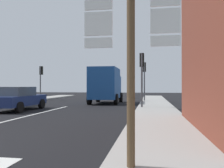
# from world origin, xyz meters

# --- Properties ---
(ground_plane) EXTENTS (80.00, 80.00, 0.00)m
(ground_plane) POSITION_xyz_m (0.00, 10.00, 0.00)
(ground_plane) COLOR black
(sidewalk_right) EXTENTS (2.44, 44.00, 0.14)m
(sidewalk_right) POSITION_xyz_m (6.48, 8.00, 0.07)
(sidewalk_right) COLOR #9E9B96
(sidewalk_right) RESTS_ON ground
(lane_centre_stripe) EXTENTS (0.16, 12.00, 0.01)m
(lane_centre_stripe) POSITION_xyz_m (0.00, 6.00, 0.01)
(lane_centre_stripe) COLOR silver
(lane_centre_stripe) RESTS_ON ground
(sedan_far) EXTENTS (1.98, 4.20, 1.47)m
(sedan_far) POSITION_xyz_m (-2.02, 8.93, 0.76)
(sedan_far) COLOR navy
(sedan_far) RESTS_ON ground
(delivery_truck) EXTENTS (2.53, 5.03, 3.05)m
(delivery_truck) POSITION_xyz_m (2.28, 15.53, 1.65)
(delivery_truck) COLOR #19478C
(delivery_truck) RESTS_ON ground
(route_sign_post) EXTENTS (1.66, 0.14, 3.20)m
(route_sign_post) POSITION_xyz_m (5.78, -0.39, 1.91)
(route_sign_post) COLOR brown
(route_sign_post) RESTS_ON ground
(traffic_light_far_right) EXTENTS (0.30, 0.49, 3.78)m
(traffic_light_far_right) POSITION_xyz_m (5.56, 18.02, 2.80)
(traffic_light_far_right) COLOR #47474C
(traffic_light_far_right) RESTS_ON ground
(traffic_light_far_left) EXTENTS (0.30, 0.49, 3.66)m
(traffic_light_far_left) POSITION_xyz_m (-5.56, 19.13, 2.71)
(traffic_light_far_left) COLOR #47474C
(traffic_light_far_left) RESTS_ON ground
(traffic_light_near_right) EXTENTS (0.30, 0.49, 3.70)m
(traffic_light_near_right) POSITION_xyz_m (5.56, 11.15, 2.74)
(traffic_light_near_right) COLOR #47474C
(traffic_light_near_right) RESTS_ON ground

